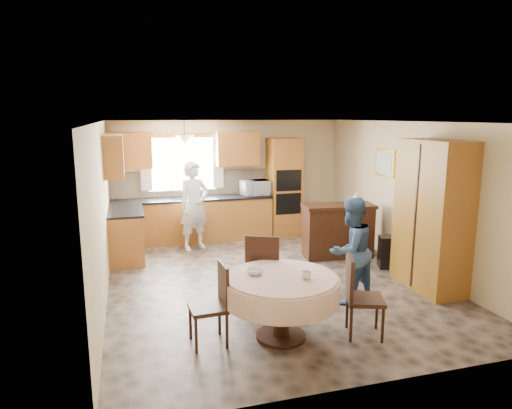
{
  "coord_description": "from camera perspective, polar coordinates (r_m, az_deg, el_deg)",
  "views": [
    {
      "loc": [
        -2.14,
        -6.59,
        2.6
      ],
      "look_at": [
        -0.17,
        0.3,
        1.19
      ],
      "focal_mm": 32.0,
      "sensor_mm": 36.0,
      "label": 1
    }
  ],
  "objects": [
    {
      "name": "floor",
      "position": [
        7.39,
        1.9,
        -9.49
      ],
      "size": [
        5.0,
        6.0,
        0.01
      ],
      "primitive_type": "cube",
      "color": "brown",
      "rests_on": "ground"
    },
    {
      "name": "wall_left",
      "position": [
        6.73,
        -18.73,
        -1.06
      ],
      "size": [
        0.02,
        6.0,
        2.5
      ],
      "primitive_type": "cube",
      "color": "tan",
      "rests_on": "floor"
    },
    {
      "name": "wall_cab_right",
      "position": [
        9.72,
        -2.35,
        7.01
      ],
      "size": [
        0.9,
        0.33,
        0.72
      ],
      "primitive_type": "cube",
      "color": "#B75E2D",
      "rests_on": "wall_back"
    },
    {
      "name": "bowl_sideboard",
      "position": [
        8.35,
        8.29,
        -0.35
      ],
      "size": [
        0.26,
        0.26,
        0.06
      ],
      "primitive_type": "imported",
      "rotation": [
        0.0,
        0.0,
        0.16
      ],
      "color": "#B2B2B2",
      "rests_on": "sideboard"
    },
    {
      "name": "backsplash",
      "position": [
        9.76,
        -8.25,
        2.62
      ],
      "size": [
        3.3,
        0.02,
        0.55
      ],
      "primitive_type": "cube",
      "color": "tan",
      "rests_on": "wall_back"
    },
    {
      "name": "oven_lower",
      "position": [
        9.72,
        4.09,
        0.09
      ],
      "size": [
        0.56,
        0.01,
        0.45
      ],
      "primitive_type": "cube",
      "color": "black",
      "rests_on": "oven_tower"
    },
    {
      "name": "space_heater",
      "position": [
        8.26,
        16.52,
        -5.72
      ],
      "size": [
        0.47,
        0.4,
        0.55
      ],
      "primitive_type": "cube",
      "rotation": [
        0.0,
        0.0,
        -0.32
      ],
      "color": "black",
      "rests_on": "floor"
    },
    {
      "name": "window",
      "position": [
        9.68,
        -9.19,
        5.02
      ],
      "size": [
        1.4,
        0.03,
        1.1
      ],
      "primitive_type": "cube",
      "color": "white",
      "rests_on": "wall_back"
    },
    {
      "name": "chair_back",
      "position": [
        6.12,
        0.92,
        -8.04
      ],
      "size": [
        0.61,
        0.61,
        1.07
      ],
      "rotation": [
        0.0,
        0.0,
        2.72
      ],
      "color": "#32180D",
      "rests_on": "floor"
    },
    {
      "name": "person_sink",
      "position": [
        8.96,
        -7.73,
        -0.17
      ],
      "size": [
        0.74,
        0.62,
        1.73
      ],
      "primitive_type": "imported",
      "rotation": [
        0.0,
        0.0,
        0.38
      ],
      "color": "silver",
      "rests_on": "floor"
    },
    {
      "name": "person_dining",
      "position": [
        6.49,
        11.75,
        -5.69
      ],
      "size": [
        0.88,
        0.78,
        1.5
      ],
      "primitive_type": "imported",
      "rotation": [
        0.0,
        0.0,
        3.49
      ],
      "color": "#334C70",
      "rests_on": "floor"
    },
    {
      "name": "wall_front",
      "position": [
        4.39,
        14.21,
        -7.15
      ],
      "size": [
        5.0,
        0.02,
        2.5
      ],
      "primitive_type": "cube",
      "color": "tan",
      "rests_on": "floor"
    },
    {
      "name": "oven_upper",
      "position": [
        9.64,
        4.13,
        3.01
      ],
      "size": [
        0.56,
        0.01,
        0.45
      ],
      "primitive_type": "cube",
      "color": "black",
      "rests_on": "oven_tower"
    },
    {
      "name": "counter_back",
      "position": [
        9.53,
        -7.96,
        0.71
      ],
      "size": [
        3.3,
        0.64,
        0.04
      ],
      "primitive_type": "cube",
      "color": "black",
      "rests_on": "base_cab_back"
    },
    {
      "name": "framed_picture",
      "position": [
        8.77,
        15.84,
        5.03
      ],
      "size": [
        0.06,
        0.61,
        0.5
      ],
      "color": "gold",
      "rests_on": "wall_right"
    },
    {
      "name": "counter_left",
      "position": [
        8.56,
        -16.08,
        -0.8
      ],
      "size": [
        0.64,
        1.2,
        0.04
      ],
      "primitive_type": "cube",
      "color": "black",
      "rests_on": "base_cab_left"
    },
    {
      "name": "sideboard",
      "position": [
        8.6,
        10.2,
        -3.46
      ],
      "size": [
        1.36,
        0.68,
        0.93
      ],
      "primitive_type": "cube",
      "rotation": [
        0.0,
        0.0,
        -0.11
      ],
      "color": "#32180D",
      "rests_on": "floor"
    },
    {
      "name": "pendant",
      "position": [
        9.17,
        -8.92,
        7.96
      ],
      "size": [
        0.36,
        0.36,
        0.18
      ],
      "primitive_type": "cone",
      "rotation": [
        3.14,
        0.0,
        0.0
      ],
      "color": "beige",
      "rests_on": "ceiling"
    },
    {
      "name": "cupboard",
      "position": [
        7.29,
        21.2,
        -1.33
      ],
      "size": [
        0.59,
        1.18,
        2.25
      ],
      "primitive_type": "cube",
      "color": "#AF5F2E",
      "rests_on": "floor"
    },
    {
      "name": "cup_table",
      "position": [
        5.27,
        6.29,
        -8.78
      ],
      "size": [
        0.14,
        0.14,
        0.09
      ],
      "primitive_type": "imported",
      "rotation": [
        0.0,
        0.0,
        -0.21
      ],
      "color": "#B2B2B2",
      "rests_on": "dining_table"
    },
    {
      "name": "wall_cab_left",
      "position": [
        9.45,
        -15.51,
        6.5
      ],
      "size": [
        0.85,
        0.33,
        0.72
      ],
      "primitive_type": "cube",
      "color": "#B75E2D",
      "rests_on": "wall_back"
    },
    {
      "name": "wall_back",
      "position": [
        9.91,
        -3.39,
        3.24
      ],
      "size": [
        5.0,
        0.02,
        2.5
      ],
      "primitive_type": "cube",
      "color": "tan",
      "rests_on": "floor"
    },
    {
      "name": "oven_tower",
      "position": [
        9.96,
        3.49,
        2.18
      ],
      "size": [
        0.66,
        0.62,
        2.12
      ],
      "primitive_type": "cube",
      "color": "#AF5F2E",
      "rests_on": "floor"
    },
    {
      "name": "dining_table",
      "position": [
        5.41,
        3.18,
        -10.61
      ],
      "size": [
        1.35,
        1.35,
        0.77
      ],
      "color": "#32180D",
      "rests_on": "floor"
    },
    {
      "name": "microwave",
      "position": [
        9.72,
        -0.1,
        2.1
      ],
      "size": [
        0.63,
        0.47,
        0.32
      ],
      "primitive_type": "imported",
      "rotation": [
        0.0,
        0.0,
        0.13
      ],
      "color": "silver",
      "rests_on": "counter_back"
    },
    {
      "name": "curtain_left",
      "position": [
        9.57,
        -13.64,
        5.08
      ],
      "size": [
        0.22,
        0.02,
        1.15
      ],
      "primitive_type": "cube",
      "color": "white",
      "rests_on": "wall_back"
    },
    {
      "name": "wall_cab_side",
      "position": [
        8.42,
        -17.37,
        5.89
      ],
      "size": [
        0.33,
        1.2,
        0.72
      ],
      "primitive_type": "cube",
      "color": "#B75E2D",
      "rests_on": "wall_left"
    },
    {
      "name": "chair_left",
      "position": [
        5.34,
        -5.22,
        -11.82
      ],
      "size": [
        0.43,
        0.43,
        0.95
      ],
      "rotation": [
        0.0,
        0.0,
        -1.53
      ],
      "color": "#32180D",
      "rests_on": "floor"
    },
    {
      "name": "bowl_table",
      "position": [
        5.4,
        -0.15,
        -8.4
      ],
      "size": [
        0.22,
        0.22,
        0.06
      ],
      "primitive_type": "imported",
      "rotation": [
        0.0,
        0.0,
        0.11
      ],
      "color": "#B2B2B2",
      "rests_on": "dining_table"
    },
    {
      "name": "base_cab_back",
      "position": [
        9.62,
        -7.89,
        -1.99
      ],
      "size": [
        3.3,
        0.6,
        0.88
      ],
      "primitive_type": "cube",
      "color": "#AF5F2E",
      "rests_on": "floor"
    },
    {
      "name": "ceiling",
      "position": [
        6.92,
        2.04,
        10.27
      ],
      "size": [
        5.0,
        6.0,
        0.01
      ],
      "primitive_type": "cube",
      "color": "white",
      "rests_on": "wall_back"
    },
    {
      "name": "base_cab_left",
      "position": [
        8.66,
        -15.91,
        -3.79
      ],
      "size": [
        0.6,
        1.2,
        0.88
      ],
      "primitive_type": "cube",
      "color": "#AF5F2E",
      "rests_on": "floor"
    },
    {
      "name": "wall_right",
      "position": [
        8.17,
        18.9,
        0.98
      ],
      "size": [
        0.02,
        6.0,
        2.5
      ],
      "primitive_type": "cube",
      "color": "tan",
      "rests_on": "floor"
    },
    {
      "name": "bottle_sideboard",
      "position": [
        8.62,
        12.34,
        0.62
      ],
      "size": [
        0.12,
        0.12,
        0.28
      ],
      "primitive_type": "imported",
      "rotation": [
        0.0,
        0.0,
        0.07
      ],
      "color": "silver",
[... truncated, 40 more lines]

